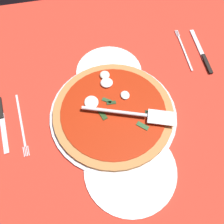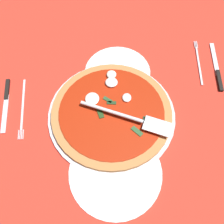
{
  "view_description": "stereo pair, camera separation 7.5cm",
  "coord_description": "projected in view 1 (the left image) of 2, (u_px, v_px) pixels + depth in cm",
  "views": [
    {
      "loc": [
        -37.46,
        7.95,
        67.73
      ],
      "look_at": [
        -1.52,
        0.37,
        2.31
      ],
      "focal_mm": 40.87,
      "sensor_mm": 36.0,
      "label": 1
    },
    {
      "loc": [
        -38.25,
        0.5,
        67.73
      ],
      "look_at": [
        -1.52,
        0.37,
        2.31
      ],
      "focal_mm": 40.87,
      "sensor_mm": 36.0,
      "label": 2
    }
  ],
  "objects": [
    {
      "name": "pizza",
      "position": [
        112.0,
        112.0,
        0.75
      ],
      "size": [
        35.65,
        35.65,
        2.86
      ],
      "color": "#B77840",
      "rests_on": "pizza_pan"
    },
    {
      "name": "dinner_plate_right",
      "position": [
        109.0,
        72.0,
        0.85
      ],
      "size": [
        21.62,
        21.62,
        1.0
      ],
      "primitive_type": "cylinder",
      "color": "white",
      "rests_on": "ground_plane"
    },
    {
      "name": "ground_plane",
      "position": [
        112.0,
        112.0,
        0.78
      ],
      "size": [
        112.07,
        112.07,
        0.8
      ],
      "primitive_type": "cube",
      "color": "red"
    },
    {
      "name": "pizza_pan",
      "position": [
        112.0,
        115.0,
        0.76
      ],
      "size": [
        37.86,
        37.86,
        1.31
      ],
      "primitive_type": "cylinder",
      "color": "silver",
      "rests_on": "ground_plane"
    },
    {
      "name": "pizza_server",
      "position": [
        132.0,
        113.0,
        0.72
      ],
      "size": [
        11.58,
        25.85,
        1.0
      ],
      "rotation": [
        0.0,
        0.0,
        4.37
      ],
      "color": "silver",
      "rests_on": "pizza"
    },
    {
      "name": "place_setting_far",
      "position": [
        12.0,
        122.0,
        0.76
      ],
      "size": [
        21.1,
        13.28,
        1.4
      ],
      "rotation": [
        0.0,
        0.0,
        3.25
      ],
      "color": "white",
      "rests_on": "ground_plane"
    },
    {
      "name": "dinner_plate_left",
      "position": [
        130.0,
        170.0,
        0.68
      ],
      "size": [
        24.91,
        24.91,
        1.0
      ],
      "primitive_type": "cylinder",
      "color": "white",
      "rests_on": "ground_plane"
    },
    {
      "name": "place_setting_near",
      "position": [
        193.0,
        53.0,
        0.89
      ],
      "size": [
        21.62,
        13.39,
        1.4
      ],
      "rotation": [
        0.0,
        0.0,
        -0.05
      ],
      "color": "white",
      "rests_on": "ground_plane"
    }
  ]
}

